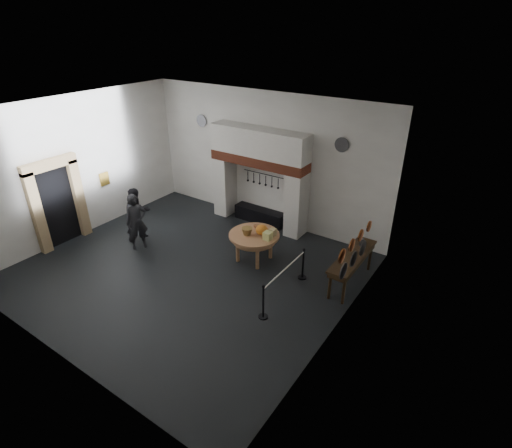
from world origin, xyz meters
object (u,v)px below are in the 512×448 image
Objects in this scene: iron_range at (260,215)px; work_table at (254,235)px; visitor_far at (138,214)px; side_table at (353,256)px; visitor_near at (136,222)px; barrier_post_far at (303,264)px; barrier_post_near at (263,302)px.

iron_range is 2.57m from work_table.
side_table is at bearing -64.78° from visitor_far.
visitor_near is at bearing -121.12° from iron_range.
barrier_post_far is at bearing -1.30° from work_table.
visitor_near reaches higher than visitor_far.
iron_range is 1.27× the size of work_table.
work_table is 3.96m from visitor_far.
work_table is 1.70m from barrier_post_far.
work_table is 0.83× the size of visitor_near.
visitor_near reaches higher than iron_range.
iron_range is 3.66m from barrier_post_far.
visitor_far reaches higher than iron_range.
visitor_near is 2.00× the size of barrier_post_far.
barrier_post_far is at bearing -67.19° from visitor_far.
visitor_near is at bearing 173.25° from barrier_post_near.
iron_range is 0.86× the size of side_table.
side_table is 2.44× the size of barrier_post_near.
visitor_far is at bearing 75.36° from visitor_near.
iron_range is 4.17m from visitor_far.
visitor_far is (-3.82, -1.04, 0.04)m from work_table.
visitor_near is 6.56m from side_table.
barrier_post_near is at bearing -90.00° from barrier_post_far.
iron_range is 5.12m from barrier_post_near.
work_table is 0.68× the size of side_table.
visitor_near is 1.02× the size of visitor_far.
barrier_post_near is (-1.20, -2.51, -0.42)m from side_table.
visitor_far is at bearing -167.27° from side_table.
iron_range is 2.11× the size of barrier_post_near.
iron_range is 4.27m from visitor_near.
barrier_post_near reaches higher than iron_range.
visitor_far is (-0.40, 0.40, -0.02)m from visitor_near.
visitor_far is 5.59m from barrier_post_far.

